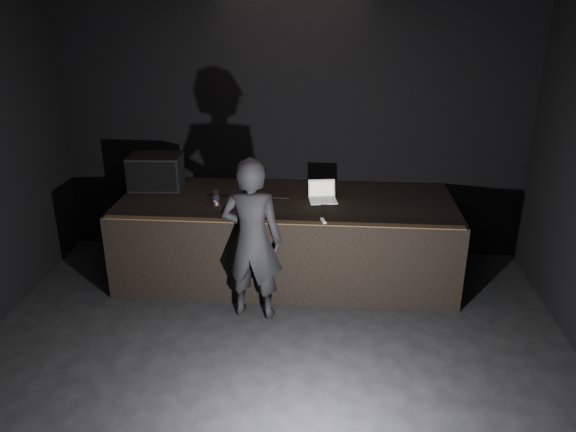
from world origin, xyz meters
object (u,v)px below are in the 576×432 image
(laptop, at_px, (322,195))
(person, at_px, (252,240))
(stage_riser, at_px, (286,238))
(stage_monitor, at_px, (156,172))
(beer_can, at_px, (216,198))

(laptop, height_order, person, person)
(stage_riser, xyz_separation_m, stage_monitor, (-1.67, 0.31, 0.71))
(stage_monitor, bearing_deg, person, -46.08)
(beer_can, bearing_deg, laptop, 12.37)
(laptop, bearing_deg, person, -134.97)
(stage_riser, xyz_separation_m, laptop, (0.43, 0.04, 0.56))
(stage_monitor, relative_size, laptop, 1.85)
(stage_monitor, distance_m, beer_can, 1.03)
(laptop, bearing_deg, stage_riser, 176.44)
(stage_riser, xyz_separation_m, beer_can, (-0.80, -0.23, 0.59))
(stage_riser, relative_size, beer_can, 23.18)
(stage_riser, bearing_deg, stage_monitor, 169.58)
(laptop, xyz_separation_m, beer_can, (-1.23, -0.27, 0.03))
(laptop, distance_m, beer_can, 1.26)
(laptop, relative_size, person, 0.20)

